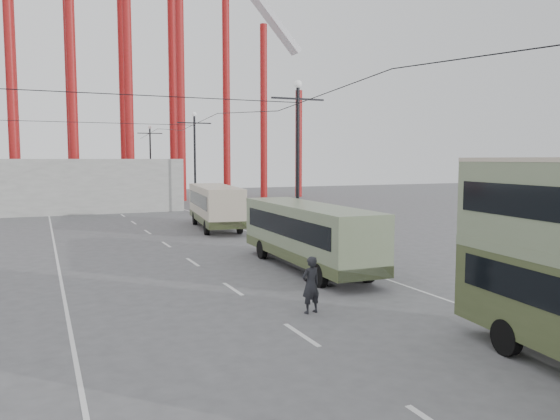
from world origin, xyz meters
name	(u,v)px	position (x,y,z in m)	size (l,w,h in m)	color
ground	(420,381)	(0.00, 0.00, 0.00)	(160.00, 160.00, 0.00)	#525254
road_markings	(178,250)	(-0.86, 19.70, 0.01)	(12.52, 120.00, 0.01)	silver
lamp_post_mid	(298,165)	(5.60, 18.00, 4.68)	(3.20, 0.44, 9.32)	black
lamp_post_far	(195,162)	(5.60, 40.00, 4.68)	(3.20, 0.44, 9.32)	black
lamp_post_distant	(151,162)	(5.60, 62.00, 4.68)	(3.20, 0.44, 9.32)	black
fairground_shed	(58,185)	(-6.00, 47.00, 2.50)	(22.00, 10.00, 5.00)	gray
single_decker_green	(307,233)	(3.38, 12.35, 1.65)	(2.71, 10.42, 2.93)	#697857
single_decker_cream	(215,205)	(3.82, 27.94, 1.72)	(3.76, 10.08, 3.06)	#B9AB94
pedestrian	(311,285)	(0.24, 5.87, 0.93)	(0.68, 0.45, 1.86)	black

